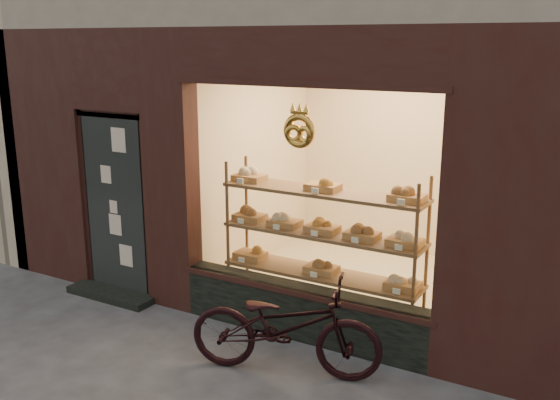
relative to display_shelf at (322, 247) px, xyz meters
The scene contains 2 objects.
display_shelf is the anchor object (origin of this frame).
bicycle 1.22m from the display_shelf, 80.26° to the right, with size 0.61×1.76×0.92m, color black.
Camera 1 is at (3.17, -3.10, 2.97)m, focal length 40.00 mm.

